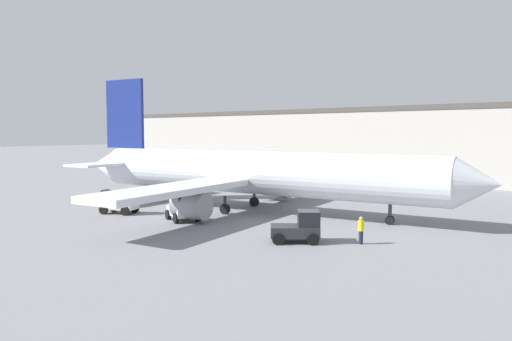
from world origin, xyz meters
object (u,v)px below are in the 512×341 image
Objects in this scene: baggage_tug at (184,209)px; ground_crew_worker at (361,229)px; belt_loader_truck at (121,202)px; airplane at (246,173)px; pushback_tug at (299,227)px.

ground_crew_worker is at bearing 29.23° from baggage_tug.
ground_crew_worker is 21.81m from belt_loader_truck.
pushback_tug is (11.24, -6.82, -2.50)m from airplane.
baggage_tug is 0.94× the size of pushback_tug.
pushback_tug is at bearing 94.57° from ground_crew_worker.
airplane reaches higher than baggage_tug.
belt_loader_truck is (-6.76, -1.41, 0.00)m from baggage_tug.
ground_crew_worker is at bearing -6.83° from pushback_tug.
baggage_tug is (-14.71, -2.39, 0.05)m from ground_crew_worker.
airplane is 11.26× the size of pushback_tug.
belt_loader_truck reaches higher than ground_crew_worker.
belt_loader_truck is at bearing -141.26° from airplane.
baggage_tug reaches higher than pushback_tug.
ground_crew_worker is 0.49× the size of pushback_tug.
airplane is 7.45m from baggage_tug.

